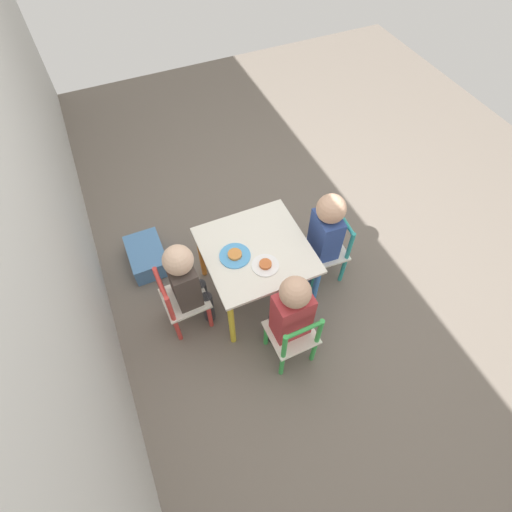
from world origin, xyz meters
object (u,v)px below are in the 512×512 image
plate_left (265,265)px  chair_red (181,301)px  chair_teal (328,250)px  child_front (324,232)px  kids_table (256,255)px  storage_bin (147,256)px  child_left (291,311)px  child_back (186,280)px  chair_green (293,337)px  plate_back (235,255)px

plate_left → chair_red: bearing=77.3°
chair_teal → child_front: (0.00, 0.06, 0.21)m
chair_red → chair_teal: (-0.02, -1.01, 0.00)m
kids_table → child_front: (-0.04, -0.44, 0.05)m
kids_table → storage_bin: (0.53, 0.61, -0.34)m
chair_red → child_left: bearing=-131.9°
kids_table → child_left: size_ratio=0.81×
chair_red → kids_table: bearing=-90.0°
child_front → plate_left: 0.46m
child_back → storage_bin: size_ratio=2.07×
kids_table → child_front: 0.45m
child_left → chair_red: bearing=-40.8°
chair_green → storage_bin: 1.22m
chair_green → chair_teal: same height
child_front → plate_left: child_front is taller
plate_left → child_left: bearing=-178.2°
kids_table → plate_back: size_ratio=3.38×
kids_table → child_back: 0.44m
child_left → plate_left: child_left is taller
chair_green → chair_teal: (0.46, -0.49, 0.00)m
chair_red → chair_teal: same height
child_front → plate_left: (-0.10, 0.44, 0.03)m
plate_back → chair_green: bearing=-163.9°
plate_back → storage_bin: 0.83m
plate_left → plate_back: size_ratio=0.86×
chair_red → child_left: size_ratio=0.67×
chair_red → child_back: (0.00, -0.06, 0.19)m
child_front → chair_teal: bearing=90.0°
chair_green → child_left: 0.21m
chair_teal → plate_left: (-0.09, 0.50, 0.24)m
chair_green → chair_red: size_ratio=1.00×
chair_teal → child_left: 0.67m
child_back → plate_back: (0.02, -0.31, 0.04)m
child_left → child_front: 0.60m
child_back → chair_green: bearing=-139.3°
kids_table → child_front: child_front is taller
child_back → plate_back: 0.31m
chair_green → kids_table: bearing=-90.0°
chair_red → child_left: 0.70m
chair_teal → plate_left: size_ratio=3.21×
child_left → child_front: size_ratio=1.01×
chair_red → child_front: child_front is taller
chair_red → plate_back: bearing=-89.1°
kids_table → storage_bin: size_ratio=1.75×
child_front → child_left: bearing=-42.1°
child_front → plate_back: (0.04, 0.58, 0.03)m
kids_table → child_left: 0.45m
child_back → kids_table: bearing=-90.0°
kids_table → chair_green: chair_green is taller
child_back → plate_back: size_ratio=4.00×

